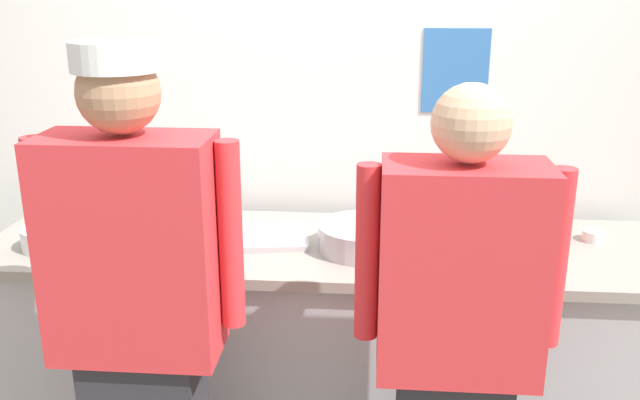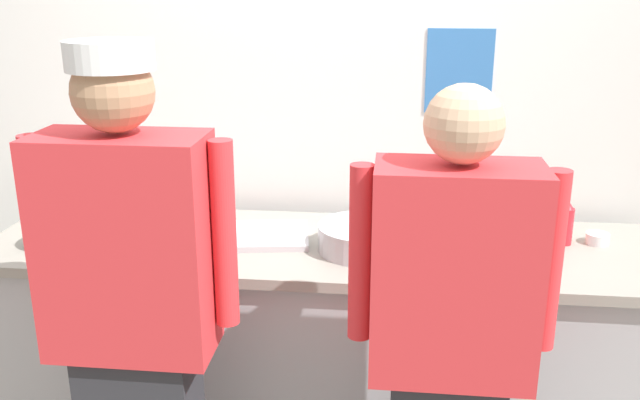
# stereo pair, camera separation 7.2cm
# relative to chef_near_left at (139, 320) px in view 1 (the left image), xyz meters

# --- Properties ---
(wall_back) EXTENTS (4.16, 0.11, 2.86)m
(wall_back) POSITION_rel_chef_near_left_xyz_m (0.49, 1.25, 0.51)
(wall_back) COLOR white
(wall_back) RESTS_ON ground
(prep_counter) EXTENTS (2.65, 0.74, 0.89)m
(prep_counter) POSITION_rel_chef_near_left_xyz_m (0.49, 0.75, -0.48)
(prep_counter) COLOR #B2B2B7
(prep_counter) RESTS_ON ground
(chef_near_left) EXTENTS (0.62, 0.24, 1.73)m
(chef_near_left) POSITION_rel_chef_near_left_xyz_m (0.00, 0.00, 0.00)
(chef_near_left) COLOR #2D2D33
(chef_near_left) RESTS_ON ground
(chef_center) EXTENTS (0.60, 0.24, 1.63)m
(chef_center) POSITION_rel_chef_near_left_xyz_m (0.93, 0.04, -0.07)
(chef_center) COLOR #2D2D33
(chef_center) RESTS_ON ground
(plate_stack_front) EXTENTS (0.21, 0.21, 0.08)m
(plate_stack_front) POSITION_rel_chef_near_left_xyz_m (-0.56, 0.62, 0.01)
(plate_stack_front) COLOR white
(plate_stack_front) RESTS_ON prep_counter
(plate_stack_rear) EXTENTS (0.23, 0.23, 0.08)m
(plate_stack_rear) POSITION_rel_chef_near_left_xyz_m (-0.30, 0.66, 0.01)
(plate_stack_rear) COLOR white
(plate_stack_rear) RESTS_ON prep_counter
(mixing_bowl_steel) EXTENTS (0.36, 0.36, 0.10)m
(mixing_bowl_steel) POSITION_rel_chef_near_left_xyz_m (0.65, 0.70, 0.01)
(mixing_bowl_steel) COLOR #B7BABF
(mixing_bowl_steel) RESTS_ON prep_counter
(sheet_tray) EXTENTS (0.53, 0.38, 0.02)m
(sheet_tray) POSITION_rel_chef_near_left_xyz_m (0.17, 0.77, -0.02)
(sheet_tray) COLOR #B7BABF
(sheet_tray) RESTS_ON prep_counter
(squeeze_bottle_primary) EXTENTS (0.06, 0.06, 0.18)m
(squeeze_bottle_primary) POSITION_rel_chef_near_left_xyz_m (1.42, 0.85, 0.05)
(squeeze_bottle_primary) COLOR red
(squeeze_bottle_primary) RESTS_ON prep_counter
(squeeze_bottle_secondary) EXTENTS (0.06, 0.06, 0.18)m
(squeeze_bottle_secondary) POSITION_rel_chef_near_left_xyz_m (-0.45, 0.88, 0.05)
(squeeze_bottle_secondary) COLOR orange
(squeeze_bottle_secondary) RESTS_ON prep_counter
(squeeze_bottle_spare) EXTENTS (0.06, 0.06, 0.20)m
(squeeze_bottle_spare) POSITION_rel_chef_near_left_xyz_m (1.38, 0.95, 0.06)
(squeeze_bottle_spare) COLOR orange
(squeeze_bottle_spare) RESTS_ON prep_counter
(ramekin_yellow_sauce) EXTENTS (0.09, 0.09, 0.04)m
(ramekin_yellow_sauce) POSITION_rel_chef_near_left_xyz_m (1.55, 0.87, -0.01)
(ramekin_yellow_sauce) COLOR white
(ramekin_yellow_sauce) RESTS_ON prep_counter
(ramekin_orange_sauce) EXTENTS (0.09, 0.09, 0.05)m
(ramekin_orange_sauce) POSITION_rel_chef_near_left_xyz_m (0.94, 0.55, -0.01)
(ramekin_orange_sauce) COLOR white
(ramekin_orange_sauce) RESTS_ON prep_counter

